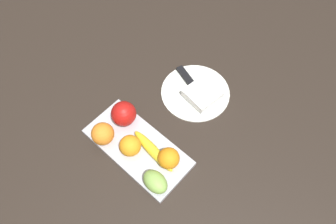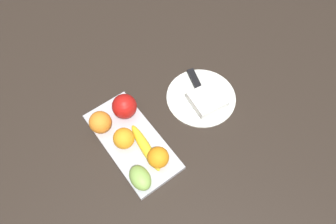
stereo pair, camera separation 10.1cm
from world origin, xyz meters
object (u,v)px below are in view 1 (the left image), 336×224
object	(u,v)px
apple	(124,114)
knife	(188,79)
banana	(153,151)
orange_center	(103,134)
dinner_plate	(195,92)
grape_bunch	(155,182)
fruit_tray	(138,147)
folded_napkin	(203,94)
orange_near_apple	(169,158)
orange_near_banana	(130,146)

from	to	relation	value
apple	knife	world-z (taller)	apple
banana	knife	distance (m)	0.31
orange_center	dinner_plate	world-z (taller)	orange_center
banana	dinner_plate	bearing A→B (deg)	-72.48
grape_bunch	banana	bearing A→B (deg)	137.33
fruit_tray	banana	world-z (taller)	banana
fruit_tray	knife	bearing A→B (deg)	99.62
folded_napkin	dinner_plate	bearing A→B (deg)	180.00
fruit_tray	orange_center	bearing A→B (deg)	-151.41
orange_near_apple	dinner_plate	world-z (taller)	orange_near_apple
orange_near_banana	fruit_tray	bearing A→B (deg)	79.59
apple	orange_center	size ratio (longest dim) A/B	1.13
fruit_tray	dinner_plate	xyz separation A→B (m)	(0.00, 0.29, -0.00)
orange_center	fruit_tray	bearing A→B (deg)	28.59
apple	banana	bearing A→B (deg)	-8.74
fruit_tray	banana	xyz separation A→B (m)	(0.05, 0.02, 0.02)
fruit_tray	folded_napkin	xyz separation A→B (m)	(0.03, 0.29, 0.02)
fruit_tray	apple	xyz separation A→B (m)	(-0.10, 0.04, 0.05)
knife	orange_near_apple	bearing A→B (deg)	-42.16
dinner_plate	orange_near_banana	bearing A→B (deg)	-90.76
grape_bunch	dinner_plate	world-z (taller)	grape_bunch
banana	folded_napkin	distance (m)	0.27
fruit_tray	orange_near_apple	bearing A→B (deg)	13.12
apple	fruit_tray	bearing A→B (deg)	-22.63
folded_napkin	knife	bearing A→B (deg)	166.81
banana	orange_near_apple	xyz separation A→B (m)	(0.06, 0.01, 0.02)
orange_center	knife	world-z (taller)	orange_center
fruit_tray	banana	distance (m)	0.06
orange_near_apple	dinner_plate	xyz separation A→B (m)	(-0.11, 0.26, -0.04)
fruit_tray	folded_napkin	size ratio (longest dim) A/B	3.23
orange_near_banana	grape_bunch	world-z (taller)	orange_near_banana
orange_near_banana	orange_center	world-z (taller)	orange_center
fruit_tray	orange_near_apple	size ratio (longest dim) A/B	5.24
orange_near_banana	knife	world-z (taller)	orange_near_banana
grape_bunch	folded_napkin	xyz separation A→B (m)	(-0.10, 0.34, -0.02)
banana	knife	xyz separation A→B (m)	(-0.11, 0.29, -0.02)
apple	dinner_plate	size ratio (longest dim) A/B	0.34
orange_near_apple	folded_napkin	world-z (taller)	orange_near_apple
banana	folded_napkin	size ratio (longest dim) A/B	1.65
orange_near_apple	fruit_tray	bearing A→B (deg)	-166.88
apple	orange_near_apple	distance (m)	0.21
dinner_plate	knife	distance (m)	0.06
dinner_plate	orange_center	bearing A→B (deg)	-105.60
apple	folded_napkin	xyz separation A→B (m)	(0.13, 0.25, -0.03)
folded_napkin	knife	world-z (taller)	folded_napkin
orange_near_apple	folded_napkin	bearing A→B (deg)	106.86
banana	orange_center	size ratio (longest dim) A/B	2.46
folded_napkin	orange_near_apple	bearing A→B (deg)	-73.14
orange_center	grape_bunch	size ratio (longest dim) A/B	0.88
apple	orange_center	xyz separation A→B (m)	(0.00, -0.09, -0.00)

